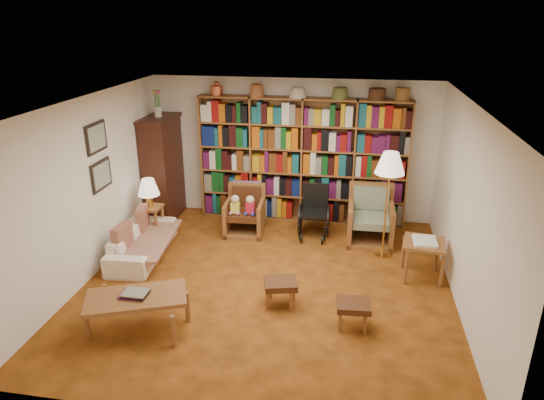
% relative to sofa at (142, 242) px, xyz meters
% --- Properties ---
extents(floor, '(5.00, 5.00, 0.00)m').
position_rel_sofa_xyz_m(floor, '(2.05, -0.49, -0.23)').
color(floor, '#A55219').
rests_on(floor, ground).
extents(ceiling, '(5.00, 5.00, 0.00)m').
position_rel_sofa_xyz_m(ceiling, '(2.05, -0.49, 2.27)').
color(ceiling, silver).
rests_on(ceiling, wall_back).
extents(wall_back, '(5.00, 0.00, 5.00)m').
position_rel_sofa_xyz_m(wall_back, '(2.05, 2.01, 1.02)').
color(wall_back, white).
rests_on(wall_back, floor).
extents(wall_front, '(5.00, 0.00, 5.00)m').
position_rel_sofa_xyz_m(wall_front, '(2.05, -2.99, 1.02)').
color(wall_front, white).
rests_on(wall_front, floor).
extents(wall_left, '(0.00, 5.00, 5.00)m').
position_rel_sofa_xyz_m(wall_left, '(-0.45, -0.49, 1.02)').
color(wall_left, white).
rests_on(wall_left, floor).
extents(wall_right, '(0.00, 5.00, 5.00)m').
position_rel_sofa_xyz_m(wall_right, '(4.55, -0.49, 1.02)').
color(wall_right, white).
rests_on(wall_right, floor).
extents(bookshelf, '(3.60, 0.30, 2.42)m').
position_rel_sofa_xyz_m(bookshelf, '(2.25, 1.84, 0.94)').
color(bookshelf, brown).
rests_on(bookshelf, floor).
extents(curio_cabinet, '(0.50, 0.95, 2.40)m').
position_rel_sofa_xyz_m(curio_cabinet, '(-0.20, 1.51, 0.72)').
color(curio_cabinet, '#3B1610').
rests_on(curio_cabinet, floor).
extents(framed_pictures, '(0.03, 0.52, 0.97)m').
position_rel_sofa_xyz_m(framed_pictures, '(-0.43, -0.19, 1.39)').
color(framed_pictures, black).
rests_on(framed_pictures, wall_left).
extents(sofa, '(1.63, 0.73, 0.47)m').
position_rel_sofa_xyz_m(sofa, '(0.00, 0.00, 0.00)').
color(sofa, white).
rests_on(sofa, floor).
extents(sofa_throw, '(0.94, 1.56, 0.04)m').
position_rel_sofa_xyz_m(sofa_throw, '(0.05, 0.00, 0.07)').
color(sofa_throw, '#CBB494').
rests_on(sofa_throw, sofa).
extents(cushion_left, '(0.19, 0.41, 0.39)m').
position_rel_sofa_xyz_m(cushion_left, '(-0.13, 0.35, 0.22)').
color(cushion_left, maroon).
rests_on(cushion_left, sofa).
extents(cushion_right, '(0.16, 0.41, 0.40)m').
position_rel_sofa_xyz_m(cushion_right, '(-0.13, -0.35, 0.22)').
color(cushion_right, maroon).
rests_on(cushion_right, sofa).
extents(side_table_lamp, '(0.36, 0.36, 0.57)m').
position_rel_sofa_xyz_m(side_table_lamp, '(-0.10, 0.62, 0.17)').
color(side_table_lamp, brown).
rests_on(side_table_lamp, floor).
extents(table_lamp, '(0.35, 0.35, 0.47)m').
position_rel_sofa_xyz_m(table_lamp, '(-0.10, 0.62, 0.65)').
color(table_lamp, gold).
rests_on(table_lamp, side_table_lamp).
extents(armchair_leather, '(0.68, 0.72, 0.82)m').
position_rel_sofa_xyz_m(armchair_leather, '(1.37, 1.16, 0.11)').
color(armchair_leather, brown).
rests_on(armchair_leather, floor).
extents(armchair_sage, '(0.74, 0.77, 0.91)m').
position_rel_sofa_xyz_m(armchair_sage, '(3.47, 1.18, 0.12)').
color(armchair_sage, brown).
rests_on(armchair_sage, floor).
extents(wheelchair, '(0.50, 0.70, 0.88)m').
position_rel_sofa_xyz_m(wheelchair, '(2.54, 1.21, 0.17)').
color(wheelchair, black).
rests_on(wheelchair, floor).
extents(floor_lamp, '(0.44, 0.44, 1.65)m').
position_rel_sofa_xyz_m(floor_lamp, '(3.66, 0.64, 1.19)').
color(floor_lamp, gold).
rests_on(floor_lamp, floor).
extents(side_table_papers, '(0.63, 0.63, 0.58)m').
position_rel_sofa_xyz_m(side_table_papers, '(4.17, 0.05, 0.24)').
color(side_table_papers, brown).
rests_on(side_table_papers, floor).
extents(footstool_a, '(0.48, 0.44, 0.35)m').
position_rel_sofa_xyz_m(footstool_a, '(2.31, -0.99, 0.05)').
color(footstool_a, '#502D15').
rests_on(footstool_a, floor).
extents(footstool_b, '(0.42, 0.36, 0.33)m').
position_rel_sofa_xyz_m(footstool_b, '(3.23, -1.31, 0.04)').
color(footstool_b, '#502D15').
rests_on(footstool_b, floor).
extents(coffee_table, '(1.27, 0.95, 0.51)m').
position_rel_sofa_xyz_m(coffee_table, '(0.73, -1.78, 0.17)').
color(coffee_table, brown).
rests_on(coffee_table, floor).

